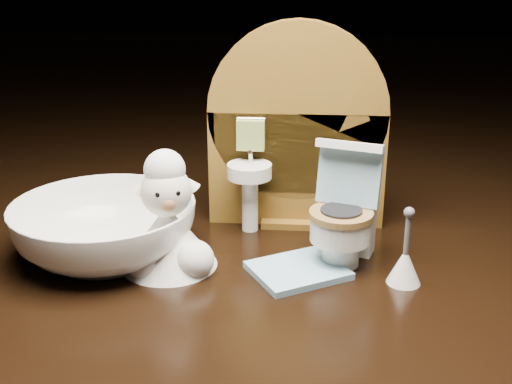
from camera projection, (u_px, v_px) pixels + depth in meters
backdrop_panel at (296, 139)px, 0.47m from camera, size 0.13×0.05×0.15m
toy_toilet at (345, 218)px, 0.42m from camera, size 0.05×0.06×0.08m
bath_mat at (298, 270)px, 0.41m from camera, size 0.07×0.07×0.00m
toilet_brush at (405, 263)px, 0.40m from camera, size 0.02×0.02×0.05m
plush_lamb at (168, 227)px, 0.41m from camera, size 0.06×0.06×0.08m
ceramic_bowl at (105, 230)px, 0.43m from camera, size 0.16×0.16×0.04m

